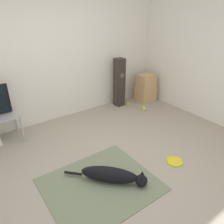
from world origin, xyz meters
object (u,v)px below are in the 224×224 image
cardboard_box_upper (146,81)px  tennis_ball_loose_on_carpet (144,108)px  floor_speaker (119,83)px  tennis_ball_near_speaker (128,104)px  tennis_ball_by_boxes (144,109)px  dog (113,175)px  frisbee (175,161)px  cardboard_box_lower (145,94)px

cardboard_box_upper → tennis_ball_loose_on_carpet: cardboard_box_upper is taller
floor_speaker → tennis_ball_loose_on_carpet: bearing=-57.8°
tennis_ball_near_speaker → tennis_ball_loose_on_carpet: (0.17, -0.36, 0.00)m
tennis_ball_by_boxes → tennis_ball_near_speaker: same height
dog → tennis_ball_loose_on_carpet: bearing=37.1°
cardboard_box_upper → tennis_ball_near_speaker: cardboard_box_upper is taller
frisbee → tennis_ball_near_speaker: size_ratio=3.77×
tennis_ball_by_boxes → tennis_ball_loose_on_carpet: (0.05, 0.08, 0.00)m
tennis_ball_by_boxes → cardboard_box_lower: bearing=45.6°
frisbee → tennis_ball_by_boxes: 1.83m
cardboard_box_upper → dog: bearing=-141.9°
tennis_ball_near_speaker → cardboard_box_upper: bearing=-3.0°
cardboard_box_lower → tennis_ball_near_speaker: 0.55m
frisbee → cardboard_box_upper: bearing=57.3°
frisbee → tennis_ball_loose_on_carpet: size_ratio=3.77×
frisbee → cardboard_box_upper: (1.29, 2.01, 0.51)m
frisbee → floor_speaker: (0.61, 2.19, 0.54)m
dog → floor_speaker: 2.60m
frisbee → tennis_ball_loose_on_carpet: 1.93m
frisbee → tennis_ball_loose_on_carpet: (0.94, 1.68, 0.02)m
dog → tennis_ball_loose_on_carpet: (1.95, 1.47, -0.09)m
frisbee → cardboard_box_lower: size_ratio=0.56×
floor_speaker → tennis_ball_loose_on_carpet: 0.80m
tennis_ball_near_speaker → frisbee: bearing=-110.7°
dog → floor_speaker: floor_speaker is taller
frisbee → tennis_ball_near_speaker: 2.18m
dog → tennis_ball_near_speaker: dog is taller
cardboard_box_upper → floor_speaker: floor_speaker is taller
tennis_ball_by_boxes → tennis_ball_near_speaker: size_ratio=1.00×
frisbee → tennis_ball_near_speaker: tennis_ball_near_speaker is taller
floor_speaker → dog: bearing=-129.3°
tennis_ball_near_speaker → tennis_ball_loose_on_carpet: 0.40m
cardboard_box_upper → tennis_ball_near_speaker: (-0.52, 0.03, -0.49)m
tennis_ball_near_speaker → tennis_ball_by_boxes: bearing=-75.6°
cardboard_box_upper → floor_speaker: size_ratio=0.35×
floor_speaker → tennis_ball_by_boxes: floor_speaker is taller
dog → tennis_ball_near_speaker: bearing=45.8°
cardboard_box_upper → floor_speaker: (-0.68, 0.18, 0.03)m
cardboard_box_lower → cardboard_box_upper: (-0.01, -0.01, 0.34)m
frisbee → floor_speaker: floor_speaker is taller
tennis_ball_loose_on_carpet → tennis_ball_near_speaker: bearing=114.7°
tennis_ball_by_boxes → tennis_ball_near_speaker: (-0.11, 0.44, 0.00)m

